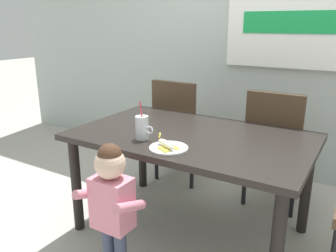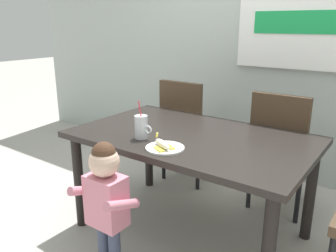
% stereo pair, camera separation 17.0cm
% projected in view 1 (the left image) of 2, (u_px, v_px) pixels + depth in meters
% --- Properties ---
extents(ground_plane, '(24.00, 24.00, 0.00)m').
position_uv_depth(ground_plane, '(190.00, 229.00, 2.49)').
color(ground_plane, '#B7B2A8').
extents(back_wall, '(6.40, 0.17, 2.90)m').
position_uv_depth(back_wall, '(261.00, 22.00, 3.18)').
color(back_wall, '#ADB7B2').
rests_on(back_wall, ground).
extents(dining_table, '(1.56, 0.96, 0.73)m').
position_uv_depth(dining_table, '(191.00, 146.00, 2.31)').
color(dining_table, black).
rests_on(dining_table, ground).
extents(dining_chair_left, '(0.44, 0.44, 0.96)m').
position_uv_depth(dining_chair_left, '(180.00, 125.00, 3.14)').
color(dining_chair_left, '#4C3826').
rests_on(dining_chair_left, ground).
extents(dining_chair_right, '(0.44, 0.45, 0.96)m').
position_uv_depth(dining_chair_right, '(275.00, 143.00, 2.68)').
color(dining_chair_right, '#4C3826').
rests_on(dining_chair_right, ground).
extents(toddler_standing, '(0.33, 0.24, 0.84)m').
position_uv_depth(toddler_standing, '(112.00, 197.00, 1.87)').
color(toddler_standing, '#3F4760').
rests_on(toddler_standing, ground).
extents(milk_cup, '(0.13, 0.08, 0.25)m').
position_uv_depth(milk_cup, '(142.00, 129.00, 2.16)').
color(milk_cup, silver).
rests_on(milk_cup, dining_table).
extents(snack_plate, '(0.23, 0.23, 0.01)m').
position_uv_depth(snack_plate, '(169.00, 148.00, 2.00)').
color(snack_plate, white).
rests_on(snack_plate, dining_table).
extents(peeled_banana, '(0.17, 0.14, 0.07)m').
position_uv_depth(peeled_banana, '(166.00, 144.00, 1.99)').
color(peeled_banana, '#F4EAC6').
rests_on(peeled_banana, snack_plate).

